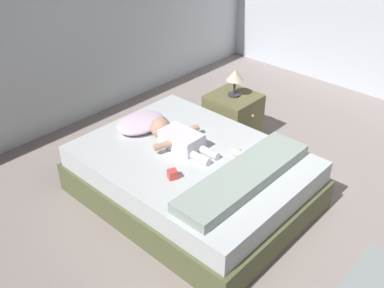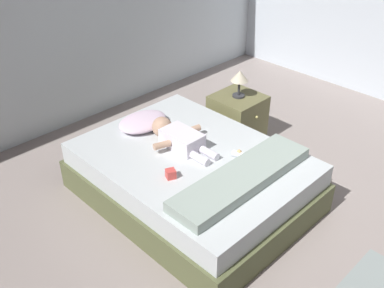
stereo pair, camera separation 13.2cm
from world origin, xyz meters
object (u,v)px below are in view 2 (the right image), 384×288
at_px(bed, 192,177).
at_px(baby_bottle, 239,154).
at_px(baby, 177,137).
at_px(nightstand, 237,118).
at_px(toy_block, 171,174).
at_px(toothbrush, 193,132).
at_px(lamp, 240,78).
at_px(pillow, 143,122).

xyz_separation_m(bed, baby_bottle, (0.24, -0.30, 0.26)).
xyz_separation_m(baby, nightstand, (0.99, 0.17, -0.28)).
bearing_deg(toy_block, baby, 40.71).
distance_m(toothbrush, lamp, 0.81).
bearing_deg(nightstand, toy_block, -160.57).
bearing_deg(baby_bottle, pillow, 104.29).
bearing_deg(nightstand, baby_bottle, -139.47).
distance_m(nightstand, toy_block, 1.45).
height_order(bed, baby_bottle, baby_bottle).
xyz_separation_m(pillow, lamp, (1.01, -0.27, 0.19)).
relative_size(bed, lamp, 6.81).
relative_size(pillow, toothbrush, 3.42).
xyz_separation_m(nightstand, lamp, (-0.00, 0.00, 0.45)).
relative_size(toy_block, baby_bottle, 0.75).
relative_size(bed, baby_bottle, 15.53).
distance_m(bed, baby, 0.36).
xyz_separation_m(pillow, toy_block, (-0.34, -0.74, -0.02)).
xyz_separation_m(toothbrush, lamp, (0.76, 0.12, 0.24)).
relative_size(pillow, baby_bottle, 3.88).
height_order(bed, lamp, lamp).
bearing_deg(baby_bottle, toothbrush, 88.91).
distance_m(pillow, baby_bottle, 0.96).
height_order(bed, pillow, pillow).
relative_size(lamp, baby_bottle, 2.28).
bearing_deg(baby, lamp, 9.56).
distance_m(baby, baby_bottle, 0.54).
relative_size(bed, toothbrush, 13.69).
relative_size(toothbrush, baby_bottle, 1.13).
bearing_deg(toy_block, pillow, 65.49).
distance_m(baby, toothbrush, 0.24).
bearing_deg(pillow, baby, -87.26).
bearing_deg(baby, toothbrush, 11.81).
relative_size(bed, toy_block, 20.60).
bearing_deg(toothbrush, nightstand, 8.88).
height_order(bed, toothbrush, toothbrush).
height_order(pillow, toy_block, pillow).
xyz_separation_m(pillow, baby_bottle, (0.24, -0.93, -0.02)).
bearing_deg(baby, toy_block, -139.29).
distance_m(pillow, toy_block, 0.82).
distance_m(toothbrush, nightstand, 0.80).
distance_m(nightstand, lamp, 0.45).
bearing_deg(bed, nightstand, 19.77).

